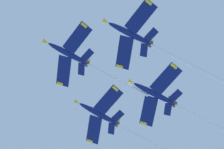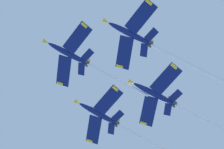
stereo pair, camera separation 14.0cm
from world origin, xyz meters
The scene contains 4 objects.
jet_lead centered at (-10.34, 1.30, 110.39)m, with size 29.82×19.72×10.44m.
jet_left_wing centered at (-19.96, 17.00, 105.99)m, with size 33.16×19.64×12.12m.
jet_right_wing centered at (-27.29, -7.41, 105.71)m, with size 33.80×19.73×12.03m.
jet_slot centered at (-34.49, 7.88, 102.68)m, with size 34.42×19.69×11.45m.
Camera 1 is at (14.73, 53.39, 1.57)m, focal length 74.53 mm.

